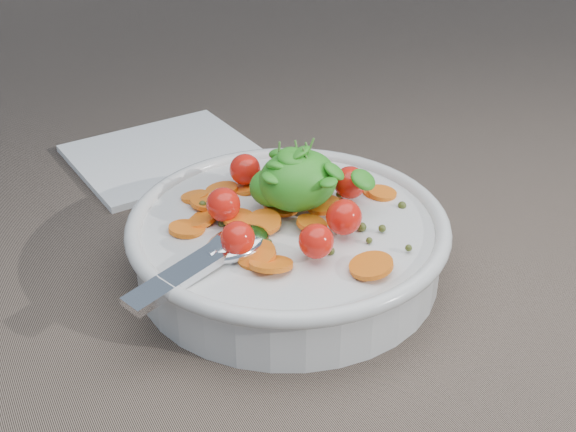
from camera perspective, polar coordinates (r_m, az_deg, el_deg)
name	(u,v)px	position (r m, az deg, el deg)	size (l,w,h in m)	color
ground	(258,272)	(0.57, -2.36, -4.42)	(6.00, 6.00, 0.00)	#766354
bowl	(288,240)	(0.56, -0.03, -1.87)	(0.26, 0.25, 0.10)	silver
napkin	(165,155)	(0.75, -9.68, 4.76)	(0.18, 0.15, 0.01)	white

